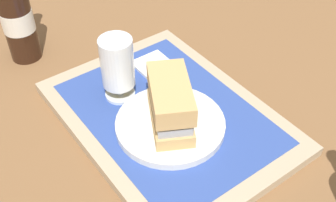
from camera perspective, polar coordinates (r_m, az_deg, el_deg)
The scene contains 8 objects.
ground_plane at distance 0.79m, azimuth -0.00°, elevation -2.68°, with size 3.00×3.00×0.00m, color brown.
tray at distance 0.78m, azimuth -0.00°, elevation -2.16°, with size 0.44×0.32×0.02m, color tan.
placemat at distance 0.77m, azimuth -0.00°, elevation -1.61°, with size 0.38×0.27×0.00m, color #2D4793.
plate at distance 0.74m, azimuth 0.30°, elevation -3.14°, with size 0.19×0.19×0.01m, color silver.
sandwich at distance 0.71m, azimuth 0.28°, elevation -0.12°, with size 0.14×0.12×0.08m.
beer_glass at distance 0.77m, azimuth -6.74°, elevation 4.52°, with size 0.06×0.06×0.12m.
napkin_folded at distance 0.87m, azimuth -1.56°, elevation 4.50°, with size 0.09×0.07×0.01m, color white.
beer_bottle at distance 0.93m, azimuth -19.60°, elevation 10.83°, with size 0.07×0.07×0.27m.
Camera 1 is at (-0.44, 0.33, 0.56)m, focal length 45.76 mm.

